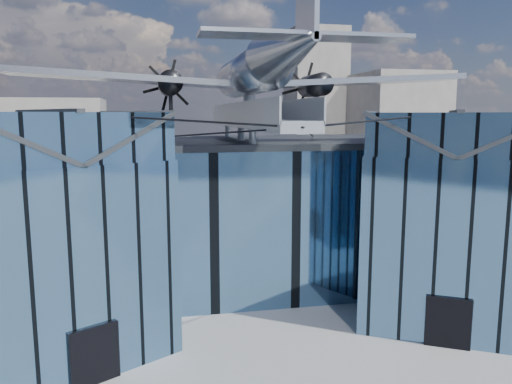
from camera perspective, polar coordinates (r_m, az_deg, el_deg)
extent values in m
plane|color=gray|center=(28.78, 0.83, -14.93)|extent=(120.00, 120.00, 0.00)
cube|color=teal|center=(35.84, -2.26, -2.19)|extent=(28.00, 14.00, 9.50)
cube|color=#2A2D32|center=(35.23, -2.31, 5.73)|extent=(28.00, 14.00, 0.40)
cube|color=teal|center=(26.08, -21.95, -7.04)|extent=(11.79, 11.43, 9.50)
cube|color=teal|center=(25.19, -22.72, 5.89)|extent=(11.56, 11.20, 2.20)
cube|color=#2A2D32|center=(26.01, -18.01, 6.21)|extent=(7.98, 9.23, 2.40)
cube|color=#2A2D32|center=(25.17, -22.88, 8.50)|extent=(4.30, 7.10, 0.18)
cube|color=black|center=(23.73, -17.96, -17.33)|extent=(2.03, 1.32, 2.60)
cube|color=black|center=(27.83, -13.18, -5.65)|extent=(0.34, 0.34, 9.50)
cube|color=teal|center=(30.34, 21.11, -4.81)|extent=(11.79, 11.43, 9.50)
cube|color=teal|center=(29.57, 21.74, 6.28)|extent=(11.56, 11.20, 2.20)
cube|color=#2A2D32|center=(29.53, 17.36, 6.50)|extent=(7.98, 9.23, 2.40)
cube|color=#2A2D32|center=(29.79, 26.09, 6.02)|extent=(7.98, 9.23, 2.40)
cube|color=#2A2D32|center=(29.56, 21.87, 8.50)|extent=(4.30, 7.10, 0.18)
cube|color=black|center=(27.51, 21.09, -13.76)|extent=(2.03, 1.32, 2.60)
cube|color=black|center=(30.42, 12.60, -4.39)|extent=(0.34, 0.34, 9.50)
cube|color=#90959C|center=(29.77, -0.59, 7.87)|extent=(1.80, 21.00, 0.50)
cube|color=#90959C|center=(29.61, -2.32, 9.12)|extent=(0.08, 21.00, 1.10)
cube|color=#90959C|center=(29.95, 1.12, 9.12)|extent=(0.08, 21.00, 1.10)
cylinder|color=#90959C|center=(39.15, -3.28, 7.10)|extent=(0.44, 0.44, 1.35)
cylinder|color=#90959C|center=(33.23, -1.75, 6.80)|extent=(0.44, 0.44, 1.35)
cylinder|color=#90959C|center=(29.30, -0.40, 6.54)|extent=(0.44, 0.44, 1.35)
cylinder|color=#90959C|center=(30.26, -0.78, 9.69)|extent=(0.70, 0.70, 1.40)
cylinder|color=black|center=(21.72, -10.53, 8.18)|extent=(10.55, 6.08, 0.69)
cylinder|color=black|center=(24.33, 15.30, 8.07)|extent=(10.55, 6.08, 0.69)
cylinder|color=black|center=(27.37, -5.99, 6.59)|extent=(6.09, 17.04, 1.19)
cylinder|color=black|center=(28.59, 6.14, 6.68)|extent=(6.09, 17.04, 1.19)
cylinder|color=#A2A6AE|center=(30.35, -0.78, 13.37)|extent=(2.50, 11.00, 2.50)
sphere|color=#A2A6AE|center=(35.76, -2.49, 12.67)|extent=(2.50, 2.50, 2.50)
cube|color=black|center=(34.83, -2.22, 13.91)|extent=(1.60, 1.40, 0.50)
cone|color=#A2A6AE|center=(21.66, 3.89, 15.99)|extent=(2.50, 7.00, 2.50)
cube|color=#A2A6AE|center=(19.59, 5.70, 17.32)|extent=(8.00, 1.80, 0.14)
cube|color=#A2A6AE|center=(30.81, -14.36, 12.48)|extent=(14.00, 3.20, 1.08)
cylinder|color=black|center=(31.39, -9.81, 12.09)|extent=(1.44, 3.20, 1.44)
cone|color=black|center=(33.19, -9.92, 11.90)|extent=(0.70, 0.70, 0.70)
cube|color=black|center=(33.33, -9.93, 11.89)|extent=(1.05, 0.06, 3.33)
cube|color=black|center=(33.33, -9.93, 11.89)|extent=(2.53, 0.06, 2.53)
cube|color=black|center=(33.33, -9.93, 11.89)|extent=(3.33, 0.06, 1.05)
cylinder|color=black|center=(30.74, -9.72, 9.88)|extent=(0.24, 0.24, 1.75)
cube|color=#A2A6AE|center=(33.31, 11.07, 12.29)|extent=(14.00, 3.20, 1.08)
cylinder|color=black|center=(33.02, 6.72, 11.99)|extent=(1.44, 3.20, 1.44)
cone|color=black|center=(34.73, 5.77, 11.84)|extent=(0.70, 0.70, 0.70)
cube|color=black|center=(34.88, 5.69, 11.83)|extent=(1.05, 0.06, 3.33)
cube|color=black|center=(34.88, 5.69, 11.83)|extent=(2.53, 0.06, 2.53)
cube|color=black|center=(34.88, 5.69, 11.83)|extent=(3.33, 0.06, 1.05)
cylinder|color=black|center=(32.41, 7.02, 9.88)|extent=(0.24, 0.24, 1.75)
cube|color=gray|center=(82.84, 15.55, 6.70)|extent=(12.00, 14.00, 18.00)
cube|color=gray|center=(82.10, -21.74, 4.98)|extent=(14.00, 10.00, 14.00)
cube|color=gray|center=(88.19, 6.76, 9.67)|extent=(9.00, 9.00, 26.00)
cylinder|color=#362015|center=(46.11, 22.58, -4.68)|extent=(0.48, 0.48, 2.73)
sphere|color=#204117|center=(45.64, 22.76, -1.70)|extent=(4.54, 4.54, 3.57)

